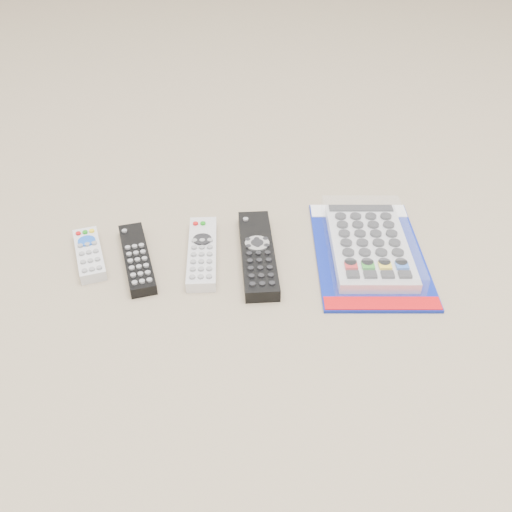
{
  "coord_description": "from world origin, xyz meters",
  "views": [
    {
      "loc": [
        -0.09,
        -0.7,
        0.55
      ],
      "look_at": [
        0.02,
        -0.0,
        0.01
      ],
      "focal_mm": 40.0,
      "sensor_mm": 36.0,
      "label": 1
    }
  ],
  "objects": [
    {
      "name": "remote_large_black",
      "position": [
        0.03,
        0.01,
        0.01
      ],
      "size": [
        0.07,
        0.22,
        0.02
      ],
      "rotation": [
        0.0,
        0.0,
        -0.09
      ],
      "color": "black",
      "rests_on": "ground"
    },
    {
      "name": "remote_slim_black",
      "position": [
        -0.16,
        0.03,
        0.01
      ],
      "size": [
        0.06,
        0.18,
        0.02
      ],
      "rotation": [
        0.0,
        0.0,
        0.13
      ],
      "color": "black",
      "rests_on": "ground"
    },
    {
      "name": "remote_silver_dvd",
      "position": [
        -0.06,
        0.03,
        0.01
      ],
      "size": [
        0.06,
        0.18,
        0.02
      ],
      "rotation": [
        0.0,
        0.0,
        -0.11
      ],
      "color": "silver",
      "rests_on": "ground"
    },
    {
      "name": "jumbo_remote_packaged",
      "position": [
        0.21,
        -0.0,
        0.02
      ],
      "size": [
        0.21,
        0.31,
        0.04
      ],
      "rotation": [
        0.0,
        0.0,
        -0.16
      ],
      "color": "navy",
      "rests_on": "ground"
    },
    {
      "name": "remote_small_grey",
      "position": [
        -0.24,
        0.05,
        0.01
      ],
      "size": [
        0.06,
        0.13,
        0.02
      ],
      "rotation": [
        0.0,
        0.0,
        0.17
      ],
      "color": "silver",
      "rests_on": "ground"
    }
  ]
}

